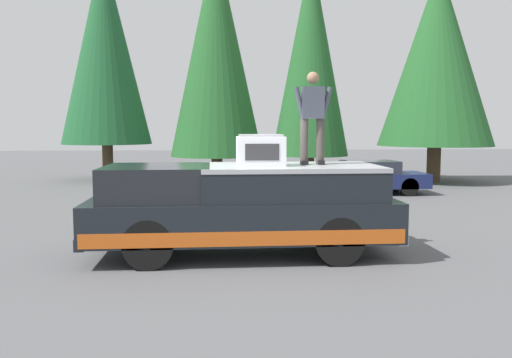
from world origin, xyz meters
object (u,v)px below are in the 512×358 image
Objects in this scene: person_on_truck_bed at (313,115)px; parked_car_navy at (367,177)px; pickup_truck at (242,208)px; compressor_unit at (261,150)px.

person_on_truck_bed is 9.45m from parked_car_navy.
pickup_truck is 3.28× the size of person_on_truck_bed.
person_on_truck_bed is at bearing -84.59° from pickup_truck.
compressor_unit is at bearing 105.66° from person_on_truck_bed.
person_on_truck_bed reaches higher than parked_car_navy.
pickup_truck is 9.93m from parked_car_navy.
parked_car_navy is (8.52, -3.59, -1.97)m from person_on_truck_bed.
parked_car_navy is at bearing -27.45° from compressor_unit.
parked_car_navy is (8.64, -4.89, -0.29)m from pickup_truck.
person_on_truck_bed reaches higher than pickup_truck.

